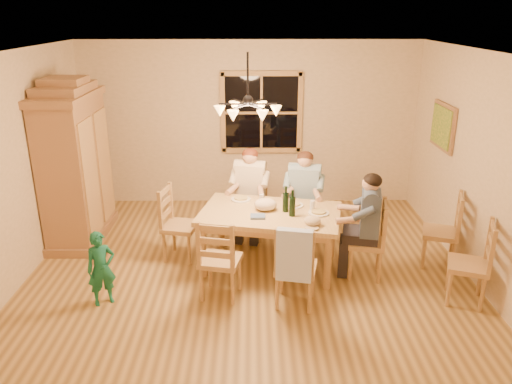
{
  "coord_description": "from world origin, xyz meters",
  "views": [
    {
      "loc": [
        0.05,
        -5.63,
        3.13
      ],
      "look_at": [
        0.09,
        0.1,
        1.03
      ],
      "focal_mm": 35.0,
      "sensor_mm": 36.0,
      "label": 1
    }
  ],
  "objects_px": {
    "chair_far_right": "(303,222)",
    "adult_woman": "(250,182)",
    "adult_plaid_man": "(304,186)",
    "chandelier": "(248,109)",
    "chair_near_left": "(221,272)",
    "dining_table": "(270,219)",
    "armoire": "(76,168)",
    "chair_spare_back": "(439,243)",
    "chair_near_right": "(295,280)",
    "child": "(101,268)",
    "chair_far_left": "(250,218)",
    "chair_spare_front": "(466,277)",
    "adult_slate_man": "(369,213)",
    "wine_bottle_a": "(286,199)",
    "chair_end_right": "(365,253)",
    "chair_end_left": "(181,237)",
    "wine_bottle_b": "(292,203)"
  },
  "relations": [
    {
      "from": "chair_near_left",
      "to": "chair_end_right",
      "type": "relative_size",
      "value": 1.0
    },
    {
      "from": "adult_slate_man",
      "to": "child",
      "type": "xyz_separation_m",
      "value": [
        -3.08,
        -0.61,
        -0.41
      ]
    },
    {
      "from": "adult_slate_man",
      "to": "wine_bottle_a",
      "type": "bearing_deg",
      "value": 87.64
    },
    {
      "from": "chair_far_left",
      "to": "chair_spare_back",
      "type": "height_order",
      "value": "same"
    },
    {
      "from": "adult_slate_man",
      "to": "adult_plaid_man",
      "type": "bearing_deg",
      "value": 46.64
    },
    {
      "from": "chair_near_left",
      "to": "adult_plaid_man",
      "type": "height_order",
      "value": "adult_plaid_man"
    },
    {
      "from": "wine_bottle_a",
      "to": "child",
      "type": "distance_m",
      "value": 2.32
    },
    {
      "from": "child",
      "to": "wine_bottle_a",
      "type": "bearing_deg",
      "value": -6.71
    },
    {
      "from": "adult_woman",
      "to": "adult_slate_man",
      "type": "relative_size",
      "value": 1.0
    },
    {
      "from": "armoire",
      "to": "dining_table",
      "type": "xyz_separation_m",
      "value": [
        2.69,
        -0.91,
        -0.4
      ]
    },
    {
      "from": "chair_spare_front",
      "to": "chair_far_left",
      "type": "bearing_deg",
      "value": 74.34
    },
    {
      "from": "chair_far_left",
      "to": "chair_spare_back",
      "type": "relative_size",
      "value": 1.0
    },
    {
      "from": "adult_woman",
      "to": "chair_far_left",
      "type": "bearing_deg",
      "value": -0.0
    },
    {
      "from": "chandelier",
      "to": "chair_end_left",
      "type": "xyz_separation_m",
      "value": [
        -0.9,
        0.38,
        -1.77
      ]
    },
    {
      "from": "adult_woman",
      "to": "wine_bottle_b",
      "type": "height_order",
      "value": "adult_woman"
    },
    {
      "from": "dining_table",
      "to": "chair_spare_back",
      "type": "relative_size",
      "value": 1.92
    },
    {
      "from": "chair_near_right",
      "to": "child",
      "type": "height_order",
      "value": "chair_near_right"
    },
    {
      "from": "chair_far_left",
      "to": "chair_spare_front",
      "type": "relative_size",
      "value": 1.0
    },
    {
      "from": "chair_near_right",
      "to": "adult_slate_man",
      "type": "bearing_deg",
      "value": 46.74
    },
    {
      "from": "chandelier",
      "to": "chair_near_left",
      "type": "distance_m",
      "value": 1.89
    },
    {
      "from": "chair_spare_front",
      "to": "chair_spare_back",
      "type": "distance_m",
      "value": 0.87
    },
    {
      "from": "wine_bottle_a",
      "to": "wine_bottle_b",
      "type": "xyz_separation_m",
      "value": [
        0.07,
        -0.14,
        0.0
      ]
    },
    {
      "from": "dining_table",
      "to": "chandelier",
      "type": "bearing_deg",
      "value": -153.81
    },
    {
      "from": "adult_slate_man",
      "to": "chair_far_right",
      "type": "bearing_deg",
      "value": 46.64
    },
    {
      "from": "chair_near_left",
      "to": "adult_woman",
      "type": "height_order",
      "value": "adult_woman"
    },
    {
      "from": "adult_woman",
      "to": "child",
      "type": "relative_size",
      "value": 1.01
    },
    {
      "from": "chandelier",
      "to": "chair_near_left",
      "type": "relative_size",
      "value": 0.78
    },
    {
      "from": "chandelier",
      "to": "wine_bottle_b",
      "type": "height_order",
      "value": "chandelier"
    },
    {
      "from": "child",
      "to": "dining_table",
      "type": "bearing_deg",
      "value": -4.79
    },
    {
      "from": "chair_far_right",
      "to": "adult_woman",
      "type": "xyz_separation_m",
      "value": [
        -0.75,
        0.16,
        0.54
      ]
    },
    {
      "from": "chair_near_right",
      "to": "chair_spare_front",
      "type": "bearing_deg",
      "value": 12.94
    },
    {
      "from": "adult_plaid_man",
      "to": "child",
      "type": "distance_m",
      "value": 2.9
    },
    {
      "from": "chair_end_left",
      "to": "adult_woman",
      "type": "xyz_separation_m",
      "value": [
        0.92,
        0.64,
        0.54
      ]
    },
    {
      "from": "chair_near_right",
      "to": "chair_end_right",
      "type": "height_order",
      "value": "same"
    },
    {
      "from": "armoire",
      "to": "chair_end_left",
      "type": "xyz_separation_m",
      "value": [
        1.52,
        -0.67,
        -0.75
      ]
    },
    {
      "from": "child",
      "to": "adult_slate_man",
      "type": "bearing_deg",
      "value": -17.74
    },
    {
      "from": "chandelier",
      "to": "chair_spare_front",
      "type": "xyz_separation_m",
      "value": [
        2.45,
        -0.71,
        -1.77
      ]
    },
    {
      "from": "chandelier",
      "to": "chair_near_right",
      "type": "distance_m",
      "value": 2.0
    },
    {
      "from": "dining_table",
      "to": "adult_plaid_man",
      "type": "distance_m",
      "value": 0.9
    },
    {
      "from": "adult_woman",
      "to": "adult_slate_man",
      "type": "height_order",
      "value": "same"
    },
    {
      "from": "chair_far_left",
      "to": "chair_near_left",
      "type": "relative_size",
      "value": 1.0
    },
    {
      "from": "chair_spare_front",
      "to": "child",
      "type": "bearing_deg",
      "value": 109.85
    },
    {
      "from": "chair_end_right",
      "to": "adult_slate_man",
      "type": "xyz_separation_m",
      "value": [
        0.0,
        0.0,
        0.54
      ]
    },
    {
      "from": "chair_far_right",
      "to": "armoire",
      "type": "bearing_deg",
      "value": 8.55
    },
    {
      "from": "chair_spare_back",
      "to": "chair_end_left",
      "type": "bearing_deg",
      "value": 105.2
    },
    {
      "from": "chandelier",
      "to": "wine_bottle_a",
      "type": "distance_m",
      "value": 1.25
    },
    {
      "from": "armoire",
      "to": "chair_spare_back",
      "type": "height_order",
      "value": "armoire"
    },
    {
      "from": "chair_end_right",
      "to": "child",
      "type": "height_order",
      "value": "chair_end_right"
    },
    {
      "from": "chair_far_right",
      "to": "adult_plaid_man",
      "type": "bearing_deg",
      "value": -168.18
    },
    {
      "from": "chair_far_left",
      "to": "chair_near_right",
      "type": "bearing_deg",
      "value": 117.9
    }
  ]
}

